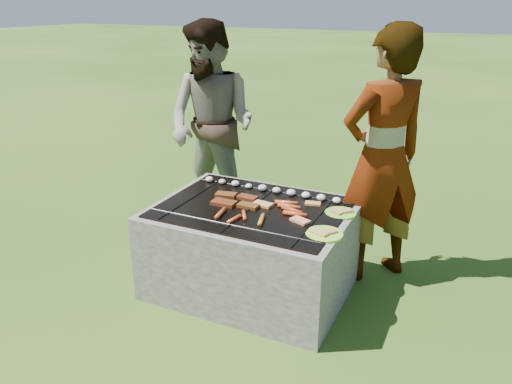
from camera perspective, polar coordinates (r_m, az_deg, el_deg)
lawn at (r=3.62m, az=-0.34°, el=-10.63°), size 60.00×60.00×0.00m
fire_pit at (r=3.48m, az=-0.35°, el=-6.69°), size 1.30×1.00×0.62m
mushrooms at (r=3.58m, az=2.09°, el=0.25°), size 1.06×0.06×0.04m
pork_slabs at (r=3.42m, az=-2.51°, el=-0.96°), size 0.38×0.25×0.02m
sausages at (r=3.23m, az=1.60°, el=-2.25°), size 0.54×0.48×0.03m
bread_on_grate at (r=3.29m, az=3.49°, el=-1.99°), size 0.46×0.40×0.02m
plate_far at (r=3.30m, az=9.66°, el=-2.37°), size 0.26×0.26×0.03m
plate_near at (r=3.00m, az=7.79°, el=-4.76°), size 0.25×0.25×0.03m
cook at (r=3.53m, az=14.28°, el=3.76°), size 0.76×0.77×1.79m
bystander at (r=4.41m, az=-5.07°, el=7.64°), size 0.94×0.77×1.76m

